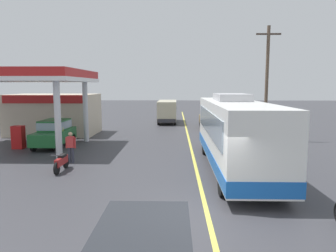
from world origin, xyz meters
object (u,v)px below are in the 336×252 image
at_px(car_at_pump, 54,132).
at_px(minibus_opposing_lane, 167,110).
at_px(coach_bus_main, 234,135).
at_px(car_trailing_behind_bus, 209,117).
at_px(motorcycle_parked_forecourt, 61,162).
at_px(pedestrian_by_shop, 59,134).
at_px(pedestrian_near_pump, 71,145).

height_order(car_at_pump, minibus_opposing_lane, minibus_opposing_lane).
height_order(coach_bus_main, car_trailing_behind_bus, coach_bus_main).
xyz_separation_m(coach_bus_main, car_trailing_behind_bus, (0.43, 15.38, -0.71)).
bearing_deg(coach_bus_main, motorcycle_parked_forecourt, -175.59).
relative_size(car_at_pump, pedestrian_by_shop, 2.53).
xyz_separation_m(car_at_pump, car_trailing_behind_bus, (11.50, 9.92, 0.00)).
xyz_separation_m(motorcycle_parked_forecourt, car_trailing_behind_bus, (8.79, 16.02, 0.57)).
distance_m(minibus_opposing_lane, motorcycle_parked_forecourt, 20.69).
xyz_separation_m(coach_bus_main, motorcycle_parked_forecourt, (-8.37, -0.64, -1.28)).
bearing_deg(car_at_pump, minibus_opposing_lane, 62.69).
bearing_deg(coach_bus_main, car_trailing_behind_bus, 88.41).
distance_m(motorcycle_parked_forecourt, car_trailing_behind_bus, 18.29).
bearing_deg(minibus_opposing_lane, car_at_pump, -117.31).
xyz_separation_m(car_at_pump, minibus_opposing_lane, (7.26, 14.05, 0.46)).
relative_size(pedestrian_near_pump, pedestrian_by_shop, 1.00).
height_order(minibus_opposing_lane, pedestrian_near_pump, minibus_opposing_lane).
distance_m(pedestrian_near_pump, pedestrian_by_shop, 4.45).
distance_m(coach_bus_main, minibus_opposing_lane, 19.88).
distance_m(car_at_pump, minibus_opposing_lane, 15.82).
relative_size(motorcycle_parked_forecourt, pedestrian_by_shop, 1.08).
bearing_deg(pedestrian_by_shop, motorcycle_parked_forecourt, -68.75).
xyz_separation_m(coach_bus_main, pedestrian_near_pump, (-8.47, 1.06, -0.79)).
xyz_separation_m(coach_bus_main, car_at_pump, (-11.07, 5.46, -0.71)).
bearing_deg(motorcycle_parked_forecourt, car_at_pump, 113.88).
xyz_separation_m(coach_bus_main, pedestrian_by_shop, (-10.56, 4.99, -0.79)).
relative_size(coach_bus_main, car_trailing_behind_bus, 2.63).
height_order(pedestrian_near_pump, car_trailing_behind_bus, car_trailing_behind_bus).
distance_m(motorcycle_parked_forecourt, pedestrian_near_pump, 1.77).
relative_size(minibus_opposing_lane, pedestrian_by_shop, 3.69).
xyz_separation_m(car_at_pump, pedestrian_by_shop, (0.51, -0.47, -0.08)).
bearing_deg(minibus_opposing_lane, motorcycle_parked_forecourt, -102.73).
bearing_deg(car_at_pump, motorcycle_parked_forecourt, -66.12).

